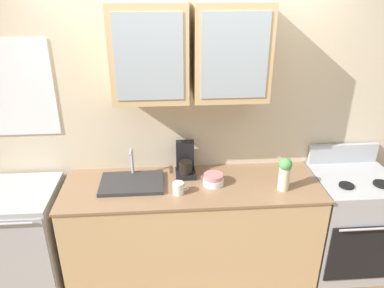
% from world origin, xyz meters
% --- Properties ---
extents(ground_plane, '(10.00, 10.00, 0.00)m').
position_xyz_m(ground_plane, '(0.00, 0.00, 0.00)').
color(ground_plane, brown).
extents(back_wall_unit, '(4.07, 0.46, 2.61)m').
position_xyz_m(back_wall_unit, '(-0.01, 0.34, 1.45)').
color(back_wall_unit, beige).
rests_on(back_wall_unit, ground_plane).
extents(counter, '(2.12, 0.67, 0.91)m').
position_xyz_m(counter, '(0.00, 0.00, 0.46)').
color(counter, tan).
rests_on(counter, ground_plane).
extents(stove_range, '(0.67, 0.68, 1.09)m').
position_xyz_m(stove_range, '(1.40, -0.00, 0.46)').
color(stove_range, '#ADAFB5').
rests_on(stove_range, ground_plane).
extents(sink_faucet, '(0.51, 0.36, 0.27)m').
position_xyz_m(sink_faucet, '(-0.49, 0.05, 0.93)').
color(sink_faucet, '#2D2D30').
rests_on(sink_faucet, counter).
extents(bowl_stack, '(0.17, 0.17, 0.09)m').
position_xyz_m(bowl_stack, '(0.18, -0.00, 0.96)').
color(bowl_stack, white).
rests_on(bowl_stack, counter).
extents(vase, '(0.11, 0.11, 0.28)m').
position_xyz_m(vase, '(0.72, -0.12, 1.07)').
color(vase, beige).
rests_on(vase, counter).
extents(cup_near_sink, '(0.13, 0.09, 0.10)m').
position_xyz_m(cup_near_sink, '(-0.11, -0.12, 0.96)').
color(cup_near_sink, silver).
rests_on(cup_near_sink, counter).
extents(dishwasher, '(0.58, 0.66, 0.91)m').
position_xyz_m(dishwasher, '(-1.40, -0.00, 0.46)').
color(dishwasher, '#ADAFB5').
rests_on(dishwasher, ground_plane).
extents(coffee_maker, '(0.17, 0.20, 0.29)m').
position_xyz_m(coffee_maker, '(-0.04, 0.20, 1.02)').
color(coffee_maker, black).
rests_on(coffee_maker, counter).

